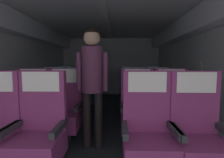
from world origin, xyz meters
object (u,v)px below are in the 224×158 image
at_px(seat_c_right_window, 133,100).
at_px(seat_b_left_window, 32,112).
at_px(seat_d_right_aisle, 150,93).
at_px(seat_c_right_aisle, 158,100).
at_px(seat_c_left_aisle, 76,100).
at_px(seat_b_right_window, 138,112).
at_px(flight_attendant, 92,75).
at_px(seat_c_left_window, 53,100).
at_px(seat_a_right_window, 148,136).
at_px(seat_d_right_window, 130,93).
at_px(seat_b_left_aisle, 64,112).
at_px(seat_b_right_aisle, 172,113).
at_px(seat_a_left_aisle, 39,135).
at_px(seat_d_left_aisle, 85,93).
at_px(seat_a_right_aisle, 198,138).
at_px(seat_d_left_window, 65,93).

bearing_deg(seat_c_right_window, seat_b_left_window, -151.74).
bearing_deg(seat_d_right_aisle, seat_c_right_aisle, -89.80).
bearing_deg(seat_d_right_aisle, seat_c_left_aisle, -151.63).
height_order(seat_b_right_window, flight_attendant, flight_attendant).
height_order(seat_b_right_window, seat_c_left_window, same).
height_order(seat_a_right_window, seat_c_right_aisle, same).
xyz_separation_m(seat_b_left_window, seat_c_right_aisle, (2.01, 0.82, 0.00)).
bearing_deg(seat_c_left_aisle, seat_b_right_window, -37.72).
bearing_deg(seat_c_right_window, flight_attendant, -124.73).
relative_size(seat_c_left_window, seat_d_right_window, 1.00).
bearing_deg(seat_b_left_aisle, seat_c_right_aisle, 27.72).
bearing_deg(seat_b_right_aisle, seat_c_left_window, 157.44).
distance_m(seat_b_right_aisle, flight_attendant, 1.25).
xyz_separation_m(seat_a_right_window, seat_b_right_window, (-0.00, 0.81, 0.00)).
relative_size(seat_b_right_aisle, seat_c_right_aisle, 1.00).
distance_m(seat_a_left_aisle, seat_d_left_aisle, 2.45).
bearing_deg(seat_b_right_aisle, seat_d_right_aisle, 90.25).
xyz_separation_m(seat_a_right_window, seat_b_right_aisle, (0.48, 0.81, 0.00)).
relative_size(seat_a_right_aisle, seat_c_left_window, 1.00).
height_order(seat_c_right_aisle, seat_d_right_aisle, same).
bearing_deg(seat_b_left_window, seat_a_right_window, -27.86).
bearing_deg(seat_c_right_aisle, seat_c_right_window, 179.62).
relative_size(seat_b_right_window, seat_d_right_aisle, 1.00).
relative_size(seat_a_right_window, seat_c_left_window, 1.00).
xyz_separation_m(seat_b_right_aisle, seat_d_right_aisle, (-0.01, 1.67, 0.00)).
height_order(seat_c_left_window, seat_d_left_aisle, same).
bearing_deg(seat_d_left_window, seat_c_right_window, -28.36).
xyz_separation_m(seat_b_left_aisle, seat_d_left_window, (-0.47, 1.64, 0.00)).
relative_size(seat_a_right_aisle, seat_c_left_aisle, 1.00).
height_order(seat_b_left_window, seat_c_right_window, same).
bearing_deg(seat_d_right_window, seat_c_right_window, -89.82).
xyz_separation_m(seat_c_left_window, flight_attendant, (0.90, -0.93, 0.55)).
distance_m(seat_b_left_aisle, seat_d_left_window, 1.71).
xyz_separation_m(seat_a_right_aisle, seat_d_left_aisle, (-1.53, 2.48, 0.00)).
xyz_separation_m(seat_c_left_window, seat_d_left_aisle, (0.47, 0.81, 0.00)).
relative_size(seat_b_right_aisle, seat_d_right_aisle, 1.00).
height_order(seat_c_left_window, flight_attendant, flight_attendant).
bearing_deg(seat_d_left_window, seat_c_left_window, -90.27).
height_order(seat_c_left_aisle, seat_c_right_window, same).
distance_m(seat_a_left_aisle, seat_c_right_window, 1.95).
height_order(seat_a_left_aisle, seat_b_right_window, same).
bearing_deg(seat_b_left_window, seat_c_left_aisle, 61.30).
bearing_deg(seat_a_right_aisle, flight_attendant, 146.27).
distance_m(seat_c_left_aisle, seat_c_right_aisle, 1.55).
xyz_separation_m(seat_c_left_window, seat_c_right_window, (1.54, -0.01, 0.00)).
xyz_separation_m(seat_d_left_window, seat_d_left_aisle, (0.47, -0.00, 0.00)).
distance_m(seat_b_right_aisle, seat_c_right_aisle, 0.82).
bearing_deg(seat_c_left_window, seat_b_right_aisle, -22.56).
distance_m(seat_a_left_aisle, seat_c_left_window, 1.71).
height_order(seat_a_left_aisle, seat_c_right_aisle, same).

